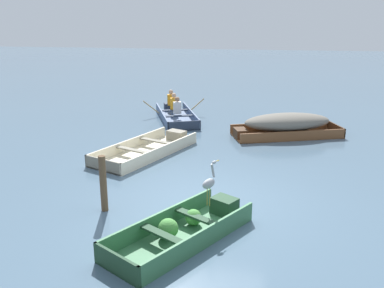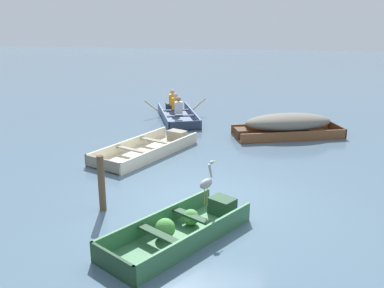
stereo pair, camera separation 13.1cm
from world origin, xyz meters
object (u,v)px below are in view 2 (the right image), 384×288
Objects in this scene: skiff_wooden_brown_near_moored at (287,124)px; skiff_cream_mid_moored at (149,149)px; mooring_post at (102,183)px; rowboat_slate_blue_with_crew at (177,113)px; dinghy_green_foreground at (181,229)px; heron_on_dinghy at (207,182)px.

skiff_wooden_brown_near_moored is 4.61m from skiff_cream_mid_moored.
mooring_post is (0.08, -3.79, 0.47)m from skiff_cream_mid_moored.
rowboat_slate_blue_with_crew is (-0.08, 4.27, 0.09)m from skiff_cream_mid_moored.
skiff_cream_mid_moored is 4.27m from rowboat_slate_blue_with_crew.
rowboat_slate_blue_with_crew is 8.07m from mooring_post.
dinghy_green_foreground is 3.59× the size of heron_on_dinghy.
dinghy_green_foreground is at bearing -77.65° from rowboat_slate_blue_with_crew.
mooring_post is (-1.77, 0.78, 0.44)m from dinghy_green_foreground.
heron_on_dinghy reaches higher than skiff_wooden_brown_near_moored.
heron_on_dinghy is at bearing -7.24° from mooring_post.
mooring_post is at bearing -88.77° from skiff_cream_mid_moored.
skiff_wooden_brown_near_moored is 1.04× the size of rowboat_slate_blue_with_crew.
mooring_post is at bearing 172.76° from heron_on_dinghy.
mooring_post is at bearing -122.07° from skiff_wooden_brown_near_moored.
skiff_wooden_brown_near_moored is 3.16× the size of mooring_post.
dinghy_green_foreground is at bearing -106.76° from skiff_wooden_brown_near_moored.
skiff_wooden_brown_near_moored is at bearing 75.07° from heron_on_dinghy.
heron_on_dinghy is at bearing 53.37° from dinghy_green_foreground.
dinghy_green_foreground is 0.86× the size of rowboat_slate_blue_with_crew.
skiff_cream_mid_moored is at bearing 91.23° from mooring_post.
dinghy_green_foreground is 4.93m from skiff_cream_mid_moored.
skiff_cream_mid_moored is 3.13× the size of mooring_post.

